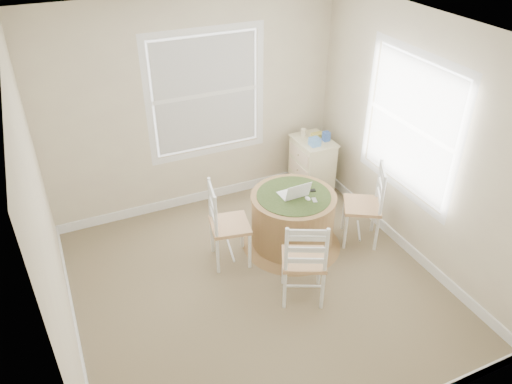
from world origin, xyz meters
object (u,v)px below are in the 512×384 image
chair_left (230,224)px  laptop (294,193)px  chair_right (362,205)px  corner_chest (312,166)px  chair_near (304,259)px  round_table (293,218)px

chair_left → laptop: (0.74, -0.04, 0.22)m
chair_right → corner_chest: (0.01, 1.15, -0.09)m
chair_near → round_table: bearing=-85.3°
chair_left → chair_near: 0.93m
chair_left → chair_right: bearing=-89.9°
chair_right → corner_chest: 1.15m
laptop → chair_near: bearing=67.2°
chair_near → chair_left: bearing=-36.2°
chair_near → corner_chest: (1.06, 1.69, -0.09)m
round_table → laptop: bearing=67.5°
chair_near → chair_right: bearing=-127.2°
round_table → corner_chest: bearing=65.3°
chair_right → corner_chest: bearing=-150.1°
chair_right → corner_chest: chair_right is taller
round_table → chair_right: size_ratio=1.18×
chair_left → chair_near: same height
laptop → corner_chest: 1.23m
laptop → corner_chest: bearing=-132.0°
chair_near → laptop: bearing=-85.4°
round_table → chair_left: size_ratio=1.18×
chair_near → laptop: (0.30, 0.78, 0.22)m
chair_left → chair_near: bearing=-141.0°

